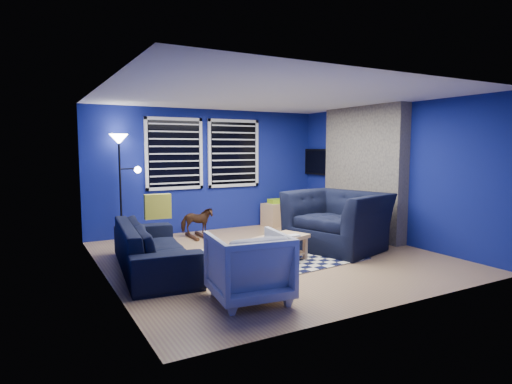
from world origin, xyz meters
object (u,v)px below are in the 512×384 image
tv (319,162)px  rocking_horse (197,221)px  coffee_table (281,243)px  sofa (154,247)px  armchair_bent (249,266)px  armchair_big (338,221)px  floor_lamp (121,154)px  cabinet (277,214)px

tv → rocking_horse: 3.16m
coffee_table → sofa: bearing=163.6°
sofa → armchair_bent: bearing=-154.0°
armchair_big → tv: bearing=133.1°
rocking_horse → floor_lamp: size_ratio=0.31×
coffee_table → rocking_horse: bearing=101.8°
tv → rocking_horse: tv is taller
armchair_bent → floor_lamp: size_ratio=0.44×
sofa → armchair_bent: size_ratio=2.70×
armchair_bent → floor_lamp: floor_lamp is taller
armchair_big → coffee_table: size_ratio=1.56×
sofa → rocking_horse: bearing=-30.6°
tv → cabinet: (-0.96, 0.25, -1.14)m
tv → armchair_bent: tv is taller
armchair_big → cabinet: (0.24, 2.36, -0.23)m
rocking_horse → coffee_table: size_ratio=0.64×
armchair_bent → coffee_table: (1.17, 1.17, -0.10)m
tv → armchair_bent: 5.20m
armchair_big → rocking_horse: (-1.77, 2.00, -0.16)m
rocking_horse → armchair_bent: bearing=-170.0°
rocking_horse → coffee_table: 2.32m
armchair_bent → cabinet: (2.71, 3.80, -0.13)m
armchair_big → cabinet: 2.38m
coffee_table → armchair_bent: bearing=-135.0°
sofa → coffee_table: sofa is taller
tv → rocking_horse: size_ratio=1.64×
tv → cabinet: size_ratio=1.49×
cabinet → floor_lamp: bearing=167.8°
tv → armchair_bent: bearing=-135.9°
sofa → coffee_table: bearing=-100.2°
tv → coffee_table: 3.62m
cabinet → sofa: bearing=-159.8°
armchair_bent → rocking_horse: bearing=-94.5°
coffee_table → cabinet: bearing=59.7°
coffee_table → cabinet: size_ratio=1.43×
cabinet → floor_lamp: size_ratio=0.34×
rocking_horse → coffee_table: bearing=-146.7°
armchair_bent → rocking_horse: armchair_bent is taller
coffee_table → armchair_big: bearing=11.8°
floor_lamp → armchair_big: bearing=-37.4°
rocking_horse → armchair_big: bearing=-116.9°
tv → cabinet: tv is taller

